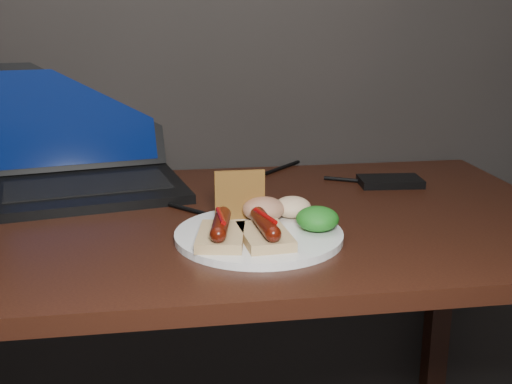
% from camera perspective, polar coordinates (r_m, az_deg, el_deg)
% --- Properties ---
extents(desk, '(1.40, 0.70, 0.75)m').
position_cam_1_polar(desk, '(1.18, -6.68, -6.44)').
color(desk, black).
rests_on(desk, ground).
extents(laptop, '(0.43, 0.42, 0.25)m').
position_cam_1_polar(laptop, '(1.37, -15.06, 2.55)').
color(laptop, black).
rests_on(laptop, desk).
extents(hard_drive, '(0.13, 0.09, 0.02)m').
position_cam_1_polar(hard_drive, '(1.37, 11.84, 0.93)').
color(hard_drive, black).
rests_on(hard_drive, desk).
extents(desk_cables, '(1.00, 0.42, 0.01)m').
position_cam_1_polar(desk_cables, '(1.29, -7.17, -0.05)').
color(desk_cables, black).
rests_on(desk_cables, desk).
extents(plate, '(0.32, 0.32, 0.01)m').
position_cam_1_polar(plate, '(1.04, 0.25, -3.86)').
color(plate, white).
rests_on(plate, desk).
extents(bread_sausage_left, '(0.09, 0.13, 0.04)m').
position_cam_1_polar(bread_sausage_left, '(0.99, -3.14, -3.48)').
color(bread_sausage_left, tan).
rests_on(bread_sausage_left, plate).
extents(bread_sausage_center, '(0.08, 0.12, 0.04)m').
position_cam_1_polar(bread_sausage_center, '(0.99, 0.82, -3.47)').
color(bread_sausage_center, tan).
rests_on(bread_sausage_center, plate).
extents(crispbread, '(0.08, 0.01, 0.08)m').
position_cam_1_polar(crispbread, '(1.08, -1.45, -0.26)').
color(crispbread, olive).
rests_on(crispbread, plate).
extents(salad_greens, '(0.07, 0.07, 0.04)m').
position_cam_1_polar(salad_greens, '(1.04, 5.48, -2.38)').
color(salad_greens, '#105010').
rests_on(salad_greens, plate).
extents(salsa_mound, '(0.07, 0.07, 0.04)m').
position_cam_1_polar(salsa_mound, '(1.08, 0.68, -1.52)').
color(salsa_mound, maroon).
rests_on(salsa_mound, plate).
extents(coleslaw_mound, '(0.06, 0.06, 0.04)m').
position_cam_1_polar(coleslaw_mound, '(1.10, 3.26, -1.34)').
color(coleslaw_mound, beige).
rests_on(coleslaw_mound, plate).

